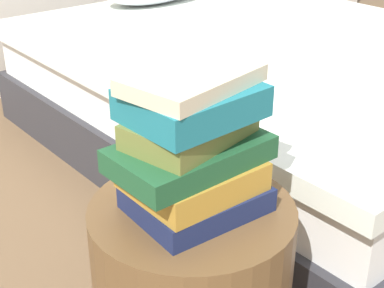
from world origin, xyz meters
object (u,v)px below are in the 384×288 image
(book_ochre, at_px, (189,175))
(book_cream, at_px, (193,79))
(book_olive, at_px, (188,129))
(book_teal, at_px, (191,102))
(bed, at_px, (269,91))
(book_forest, at_px, (190,154))
(book_navy, at_px, (196,198))

(book_ochre, distance_m, book_cream, 0.20)
(book_olive, distance_m, book_cream, 0.10)
(book_ochre, xyz_separation_m, book_cream, (0.01, -0.00, 0.20))
(book_olive, bearing_deg, book_cream, -24.92)
(book_ochre, height_order, book_teal, book_teal)
(bed, height_order, book_forest, book_forest)
(bed, xyz_separation_m, book_cream, (-1.05, -0.73, 0.51))
(book_ochre, xyz_separation_m, book_teal, (0.00, -0.00, 0.15))
(bed, bearing_deg, book_forest, -144.06)
(book_forest, bearing_deg, book_navy, -1.98)
(bed, distance_m, book_teal, 1.37)
(bed, relative_size, book_olive, 8.59)
(book_ochre, bearing_deg, bed, 36.91)
(book_ochre, relative_size, book_forest, 0.79)
(bed, distance_m, book_navy, 1.31)
(book_olive, bearing_deg, bed, 24.80)
(book_ochre, bearing_deg, book_teal, -40.20)
(book_ochre, bearing_deg, book_cream, -12.36)
(book_ochre, xyz_separation_m, book_forest, (-0.01, -0.01, 0.05))
(book_navy, relative_size, book_ochre, 1.06)
(book_navy, distance_m, book_cream, 0.25)
(bed, height_order, book_cream, book_cream)
(bed, distance_m, book_olive, 1.35)
(book_navy, height_order, book_forest, book_forest)
(book_navy, xyz_separation_m, book_cream, (-0.00, 0.01, 0.25))
(bed, relative_size, book_cream, 8.31)
(bed, xyz_separation_m, book_teal, (-1.06, -0.73, 0.47))
(book_teal, bearing_deg, book_ochre, 136.98)
(book_forest, height_order, book_olive, book_olive)
(book_teal, bearing_deg, book_cream, 14.32)
(book_teal, relative_size, book_cream, 0.96)
(book_teal, bearing_deg, book_forest, -140.46)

